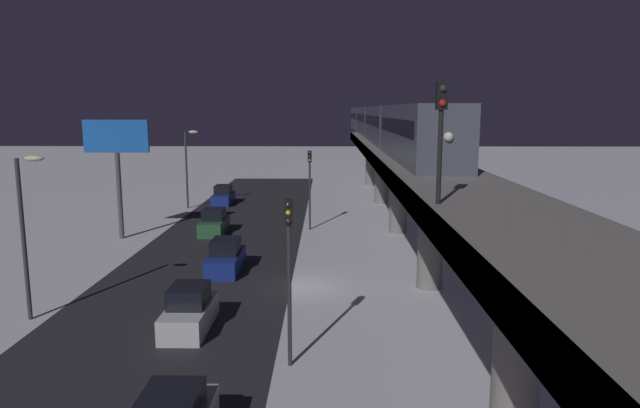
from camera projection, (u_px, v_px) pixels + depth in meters
name	position (u px, v px, depth m)	size (l,w,h in m)	color
ground_plane	(301.00, 287.00, 30.99)	(240.00, 240.00, 0.00)	white
avenue_asphalt	(191.00, 286.00, 31.06)	(11.00, 98.47, 0.01)	#28282D
elevated_railway	(431.00, 186.00, 29.97)	(5.00, 98.47, 6.52)	gray
subway_train	(378.00, 122.00, 62.48)	(2.94, 74.07, 3.40)	#4C5160
rail_signal	(441.00, 121.00, 18.32)	(0.36, 0.41, 4.00)	black
sedan_blue	(226.00, 258.00, 33.90)	(1.80, 4.46, 1.97)	navy
sedan_green	(214.00, 223.00, 44.29)	(1.80, 4.16, 1.97)	#2D6038
sedan_blue_2	(223.00, 196.00, 57.99)	(1.80, 4.42, 1.97)	navy
sedan_white	(189.00, 311.00, 24.98)	(1.80, 4.26, 1.97)	silver
traffic_light_near	(289.00, 259.00, 20.78)	(0.32, 0.44, 6.40)	#2D2D2D
traffic_light_mid	(310.00, 178.00, 45.11)	(0.32, 0.44, 6.40)	#2D2D2D
commercial_billboard	(117.00, 148.00, 41.59)	(4.80, 0.36, 8.90)	#4C4C51
street_lamp_near	(27.00, 218.00, 25.41)	(1.35, 0.44, 7.65)	#38383D
street_lamp_far	(188.00, 160.00, 55.00)	(1.35, 0.44, 7.65)	#38383D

